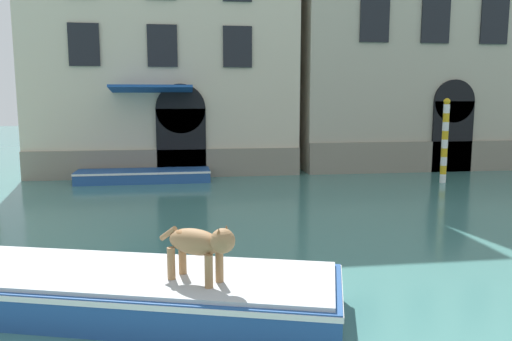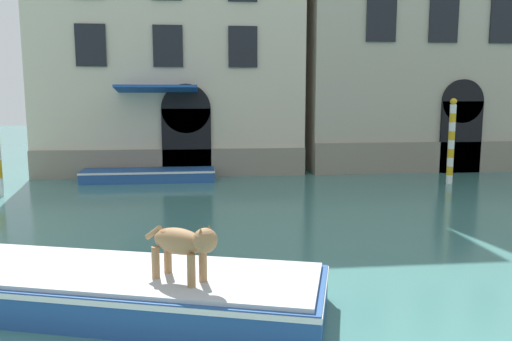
{
  "view_description": "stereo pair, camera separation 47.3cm",
  "coord_description": "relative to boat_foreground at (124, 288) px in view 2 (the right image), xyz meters",
  "views": [
    {
      "loc": [
        1.42,
        -1.72,
        3.31
      ],
      "look_at": [
        3.45,
        12.48,
        1.2
      ],
      "focal_mm": 35.0,
      "sensor_mm": 36.0,
      "label": 1
    },
    {
      "loc": [
        1.89,
        -1.78,
        3.31
      ],
      "look_at": [
        3.45,
        12.48,
        1.2
      ],
      "focal_mm": 35.0,
      "sensor_mm": 36.0,
      "label": 2
    }
  ],
  "objects": [
    {
      "name": "palazzo_right",
      "position": [
        12.9,
        16.22,
        7.39
      ],
      "size": [
        13.67,
        6.13,
        15.5
      ],
      "color": "#B2A893",
      "rests_on": "ground_plane"
    },
    {
      "name": "dog_on_deck",
      "position": [
        0.96,
        -0.56,
        0.87
      ],
      "size": [
        1.1,
        0.92,
        0.88
      ],
      "rotation": [
        0.0,
        0.0,
        -0.67
      ],
      "color": "#997047",
      "rests_on": "boat_foreground"
    },
    {
      "name": "boat_foreground",
      "position": [
        0.0,
        0.0,
        0.0
      ],
      "size": [
        6.6,
        3.75,
        0.64
      ],
      "rotation": [
        0.0,
        0.0,
        -0.29
      ],
      "color": "#234C8C",
      "rests_on": "ground_plane"
    },
    {
      "name": "boat_moored_near_palazzo",
      "position": [
        -0.87,
        12.27,
        -0.09
      ],
      "size": [
        5.21,
        1.41,
        0.48
      ],
      "rotation": [
        0.0,
        0.0,
        0.01
      ],
      "color": "#234C8C",
      "rests_on": "ground_plane"
    },
    {
      "name": "palazzo_left",
      "position": [
        -0.05,
        16.22,
        6.38
      ],
      "size": [
        11.35,
        7.4,
        13.49
      ],
      "color": "beige",
      "rests_on": "ground_plane"
    },
    {
      "name": "mooring_pole_0",
      "position": [
        10.75,
        10.47,
        1.32
      ],
      "size": [
        0.25,
        0.25,
        3.28
      ],
      "color": "white",
      "rests_on": "ground_plane"
    }
  ]
}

